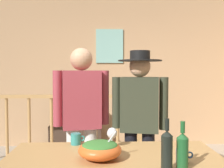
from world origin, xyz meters
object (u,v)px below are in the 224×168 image
at_px(wine_glass, 112,134).
at_px(person_standing_right, 140,115).
at_px(framed_picture, 110,46).
at_px(mug_blue, 182,156).
at_px(tv_console, 76,137).
at_px(stair_railing, 77,122).
at_px(wine_bottle_dark, 167,150).
at_px(person_standing_left, 82,114).
at_px(flat_screen_tv, 76,110).
at_px(mug_teal, 76,139).
at_px(serving_table, 114,166).
at_px(salad_bowl, 100,149).
at_px(wine_bottle_green, 182,150).

distance_m(wine_glass, person_standing_right, 0.63).
xyz_separation_m(framed_picture, wine_glass, (-0.05, -2.80, -0.98)).
xyz_separation_m(wine_glass, mug_blue, (0.47, -0.37, -0.06)).
distance_m(tv_console, person_standing_right, 2.26).
bearing_deg(stair_railing, mug_blue, -66.37).
distance_m(wine_bottle_dark, mug_blue, 0.24).
xyz_separation_m(person_standing_left, person_standing_right, (0.59, 0.00, -0.01)).
height_order(framed_picture, stair_railing, framed_picture).
bearing_deg(flat_screen_tv, person_standing_right, -66.00).
distance_m(mug_blue, person_standing_left, 1.20).
relative_size(framed_picture, wine_glass, 3.82).
bearing_deg(wine_bottle_dark, person_standing_right, 90.87).
bearing_deg(wine_bottle_dark, wine_glass, 120.82).
bearing_deg(mug_teal, serving_table, -46.15).
xyz_separation_m(tv_console, person_standing_right, (0.86, -1.96, 0.73)).
distance_m(tv_console, mug_blue, 3.12).
height_order(wine_glass, wine_bottle_dark, wine_bottle_dark).
bearing_deg(wine_glass, salad_bowl, -108.91).
relative_size(wine_glass, wine_bottle_dark, 0.49).
bearing_deg(flat_screen_tv, person_standing_left, -82.19).
bearing_deg(wine_bottle_dark, framed_picture, 94.62).
relative_size(flat_screen_tv, salad_bowl, 2.09).
height_order(mug_blue, mug_teal, same).
distance_m(framed_picture, flat_screen_tv, 1.34).
distance_m(stair_railing, mug_teal, 1.65).
bearing_deg(flat_screen_tv, wine_glass, -77.33).
relative_size(salad_bowl, person_standing_left, 0.19).
height_order(tv_console, wine_bottle_green, wine_bottle_green).
distance_m(flat_screen_tv, wine_bottle_green, 3.14).
bearing_deg(mug_blue, flat_screen_tv, 109.78).
height_order(stair_railing, mug_blue, stair_railing).
height_order(stair_railing, person_standing_right, person_standing_right).
distance_m(stair_railing, mug_blue, 2.31).
xyz_separation_m(framed_picture, mug_blue, (0.42, -3.17, -1.05)).
bearing_deg(mug_blue, person_standing_right, 100.17).
xyz_separation_m(framed_picture, serving_table, (-0.04, -3.02, -1.16)).
xyz_separation_m(salad_bowl, mug_blue, (0.56, -0.09, -0.02)).
bearing_deg(wine_glass, wine_bottle_green, -48.98).
distance_m(wine_glass, wine_bottle_green, 0.65).
bearing_deg(salad_bowl, wine_bottle_dark, -31.46).
relative_size(stair_railing, mug_blue, 22.80).
relative_size(framed_picture, serving_table, 0.39).
bearing_deg(tv_console, wine_bottle_dark, -73.95).
relative_size(tv_console, mug_teal, 7.45).
relative_size(flat_screen_tv, mug_blue, 5.45).
bearing_deg(wine_bottle_dark, flat_screen_tv, 106.21).
relative_size(person_standing_left, person_standing_right, 1.02).
xyz_separation_m(framed_picture, wine_bottle_dark, (0.27, -3.34, -0.96)).
distance_m(salad_bowl, person_standing_right, 0.93).
relative_size(wine_glass, wine_bottle_green, 0.53).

